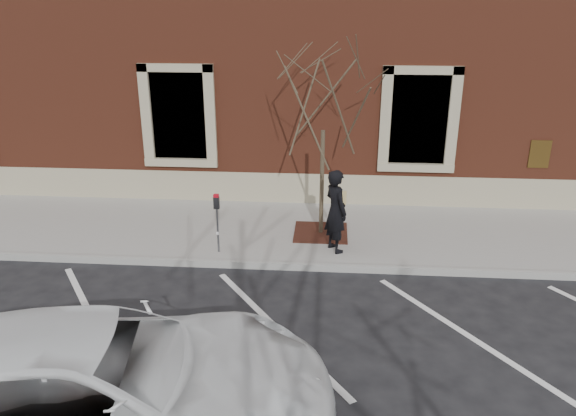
# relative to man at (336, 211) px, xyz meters

# --- Properties ---
(ground) EXTENTS (120.00, 120.00, 0.00)m
(ground) POSITION_rel_man_xyz_m (-1.00, -0.65, -1.04)
(ground) COLOR #28282B
(ground) RESTS_ON ground
(sidewalk_near) EXTENTS (40.00, 3.50, 0.15)m
(sidewalk_near) POSITION_rel_man_xyz_m (-1.00, 1.10, -0.97)
(sidewalk_near) COLOR #9D9994
(sidewalk_near) RESTS_ON ground
(curb_near) EXTENTS (40.00, 0.12, 0.15)m
(curb_near) POSITION_rel_man_xyz_m (-1.00, -0.70, -0.97)
(curb_near) COLOR #9E9E99
(curb_near) RESTS_ON ground
(parking_stripes) EXTENTS (28.00, 4.40, 0.01)m
(parking_stripes) POSITION_rel_man_xyz_m (-1.00, -2.85, -1.04)
(parking_stripes) COLOR silver
(parking_stripes) RESTS_ON ground
(building_civic) EXTENTS (40.00, 8.62, 8.00)m
(building_civic) POSITION_rel_man_xyz_m (-1.00, 7.09, 2.95)
(building_civic) COLOR brown
(building_civic) RESTS_ON ground
(man) EXTENTS (0.71, 0.78, 1.79)m
(man) POSITION_rel_man_xyz_m (0.00, 0.00, 0.00)
(man) COLOR black
(man) RESTS_ON sidewalk_near
(parking_meter) EXTENTS (0.12, 0.09, 1.29)m
(parking_meter) POSITION_rel_man_xyz_m (-2.46, -0.28, 0.00)
(parking_meter) COLOR #595B60
(parking_meter) RESTS_ON sidewalk_near
(tree_grate) EXTENTS (1.21, 1.21, 0.03)m
(tree_grate) POSITION_rel_man_xyz_m (-0.32, 0.88, -0.88)
(tree_grate) COLOR #421B15
(tree_grate) RESTS_ON sidewalk_near
(sapling) EXTENTS (2.62, 2.62, 4.37)m
(sapling) POSITION_rel_man_xyz_m (-0.32, 0.88, 2.16)
(sapling) COLOR brown
(sapling) RESTS_ON sidewalk_near
(white_truck) EXTENTS (6.16, 3.53, 1.62)m
(white_truck) POSITION_rel_man_xyz_m (-2.90, -5.57, -0.24)
(white_truck) COLOR white
(white_truck) RESTS_ON ground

